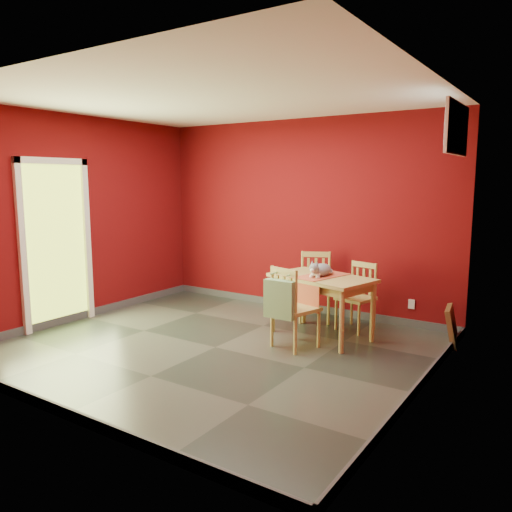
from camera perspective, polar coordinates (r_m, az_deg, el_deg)
The scene contains 13 objects.
ground at distance 5.70m, azimuth -4.67°, elevation -10.35°, with size 4.50×4.50×0.00m, color #2D342D.
room_shell at distance 5.69m, azimuth -4.67°, elevation -9.87°, with size 4.50×4.50×4.50m.
doorway at distance 6.80m, azimuth -21.93°, elevation 1.86°, with size 0.06×1.01×2.13m.
window at distance 5.38m, azimuth 21.92°, elevation 13.34°, with size 0.05×0.90×0.50m.
outlet_plate at distance 6.65m, azimuth 17.35°, elevation -5.27°, with size 0.08×0.01×0.12m, color silver.
dining_table at distance 5.94m, azimuth 7.50°, elevation -3.17°, with size 1.31×0.96×0.74m.
table_runner at distance 5.83m, azimuth 7.01°, elevation -3.01°, with size 0.49×0.77×0.35m.
chair_far_left at distance 6.70m, azimuth 6.78°, elevation -3.39°, with size 0.56×0.56×0.91m.
chair_far_right at distance 6.36m, azimuth 11.53°, elevation -4.46°, with size 0.47×0.47×0.84m.
chair_near at distance 5.55m, azimuth 4.22°, elevation -5.79°, with size 0.53×0.53×0.92m.
tote_bag at distance 5.36m, azimuth 2.75°, elevation -4.93°, with size 0.35×0.20×0.48m.
cat at distance 5.90m, azimuth 7.45°, elevation -1.31°, with size 0.22×0.42×0.21m, color slate, non-canonical shape.
picture_frame at distance 6.11m, azimuth 21.47°, elevation -7.48°, with size 0.21×0.46×0.44m.
Camera 1 is at (3.34, -4.24, 1.85)m, focal length 35.00 mm.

